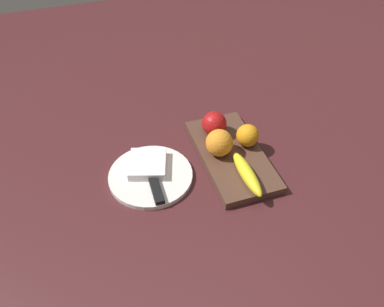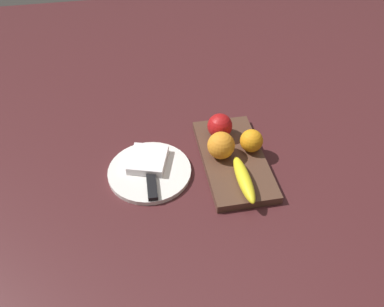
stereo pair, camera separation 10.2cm
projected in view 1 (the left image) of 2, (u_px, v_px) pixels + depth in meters
ground_plane at (227, 170)px, 1.05m from camera, size 2.40×2.40×0.00m
fruit_tray at (232, 155)px, 1.08m from camera, size 0.32×0.16×0.02m
apple at (214, 124)px, 1.10m from camera, size 0.07×0.07×0.07m
banana at (247, 174)px, 0.99m from camera, size 0.16×0.03×0.03m
orange_near_apple at (219, 143)px, 1.04m from camera, size 0.07×0.07×0.07m
orange_near_banana at (248, 135)px, 1.07m from camera, size 0.06×0.06×0.06m
dinner_plate at (151, 176)px, 1.03m from camera, size 0.22×0.22×0.01m
folded_napkin at (148, 164)px, 1.04m from camera, size 0.13×0.12×0.02m
knife at (155, 185)px, 0.99m from camera, size 0.18×0.03×0.01m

